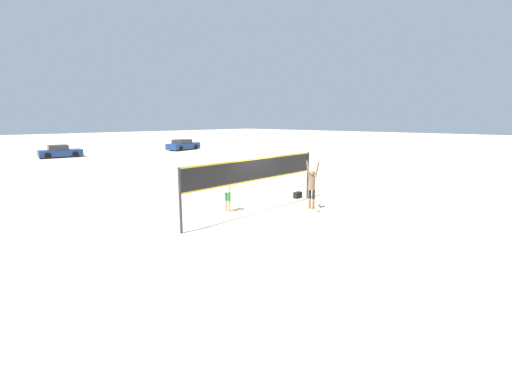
{
  "coord_description": "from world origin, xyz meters",
  "views": [
    {
      "loc": [
        -10.6,
        -10.03,
        4.03
      ],
      "look_at": [
        0.0,
        0.0,
        1.31
      ],
      "focal_mm": 24.0,
      "sensor_mm": 36.0,
      "label": 1
    }
  ],
  "objects_px": {
    "player_blocker": "(228,186)",
    "parked_car_mid": "(60,152)",
    "gear_bag": "(298,195)",
    "player_spiker": "(312,184)",
    "volleyball_net": "(256,173)",
    "parked_car_near": "(183,145)",
    "volleyball": "(317,209)"
  },
  "relations": [
    {
      "from": "player_blocker",
      "to": "parked_car_mid",
      "type": "distance_m",
      "value": 29.8
    },
    {
      "from": "gear_bag",
      "to": "parked_car_mid",
      "type": "distance_m",
      "value": 30.42
    },
    {
      "from": "player_spiker",
      "to": "parked_car_mid",
      "type": "xyz_separation_m",
      "value": [
        -0.53,
        32.15,
        -0.56
      ]
    },
    {
      "from": "volleyball_net",
      "to": "parked_car_near",
      "type": "bearing_deg",
      "value": 60.71
    },
    {
      "from": "player_blocker",
      "to": "parked_car_mid",
      "type": "relative_size",
      "value": 0.5
    },
    {
      "from": "volleyball_net",
      "to": "volleyball",
      "type": "xyz_separation_m",
      "value": [
        1.99,
        -1.89,
        -1.64
      ]
    },
    {
      "from": "volleyball_net",
      "to": "parked_car_near",
      "type": "height_order",
      "value": "volleyball_net"
    },
    {
      "from": "player_spiker",
      "to": "player_blocker",
      "type": "distance_m",
      "value": 3.81
    },
    {
      "from": "gear_bag",
      "to": "parked_car_near",
      "type": "height_order",
      "value": "parked_car_near"
    },
    {
      "from": "player_spiker",
      "to": "volleyball",
      "type": "relative_size",
      "value": 9.28
    },
    {
      "from": "volleyball_net",
      "to": "player_blocker",
      "type": "bearing_deg",
      "value": 127.75
    },
    {
      "from": "gear_bag",
      "to": "volleyball_net",
      "type": "bearing_deg",
      "value": -174.46
    },
    {
      "from": "volleyball_net",
      "to": "parked_car_near",
      "type": "distance_m",
      "value": 33.06
    },
    {
      "from": "volleyball_net",
      "to": "volleyball",
      "type": "height_order",
      "value": "volleyball_net"
    },
    {
      "from": "parked_car_near",
      "to": "parked_car_mid",
      "type": "distance_m",
      "value": 14.66
    },
    {
      "from": "volleyball",
      "to": "parked_car_near",
      "type": "xyz_separation_m",
      "value": [
        14.18,
        30.71,
        0.53
      ]
    },
    {
      "from": "player_blocker",
      "to": "gear_bag",
      "type": "bearing_deg",
      "value": 81.37
    },
    {
      "from": "volleyball",
      "to": "player_blocker",
      "type": "bearing_deg",
      "value": 133.7
    },
    {
      "from": "volleyball",
      "to": "gear_bag",
      "type": "height_order",
      "value": "gear_bag"
    },
    {
      "from": "player_spiker",
      "to": "parked_car_mid",
      "type": "relative_size",
      "value": 0.5
    },
    {
      "from": "player_spiker",
      "to": "player_blocker",
      "type": "relative_size",
      "value": 1.01
    },
    {
      "from": "gear_bag",
      "to": "parked_car_near",
      "type": "relative_size",
      "value": 0.09
    },
    {
      "from": "volleyball",
      "to": "parked_car_mid",
      "type": "distance_m",
      "value": 32.59
    },
    {
      "from": "volleyball_net",
      "to": "gear_bag",
      "type": "relative_size",
      "value": 17.1
    },
    {
      "from": "parked_car_near",
      "to": "gear_bag",
      "type": "bearing_deg",
      "value": -126.44
    },
    {
      "from": "volleyball_net",
      "to": "volleyball",
      "type": "bearing_deg",
      "value": -43.58
    },
    {
      "from": "player_blocker",
      "to": "parked_car_near",
      "type": "relative_size",
      "value": 0.43
    },
    {
      "from": "volleyball_net",
      "to": "parked_car_near",
      "type": "relative_size",
      "value": 1.56
    },
    {
      "from": "volleyball",
      "to": "gear_bag",
      "type": "bearing_deg",
      "value": 55.39
    },
    {
      "from": "parked_car_near",
      "to": "parked_car_mid",
      "type": "xyz_separation_m",
      "value": [
        -14.54,
        1.88,
        -0.04
      ]
    },
    {
      "from": "player_spiker",
      "to": "player_blocker",
      "type": "height_order",
      "value": "player_spiker"
    },
    {
      "from": "player_blocker",
      "to": "gear_bag",
      "type": "relative_size",
      "value": 4.73
    }
  ]
}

